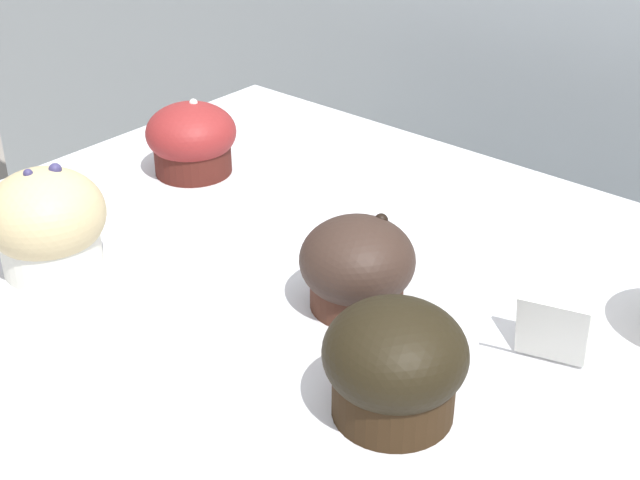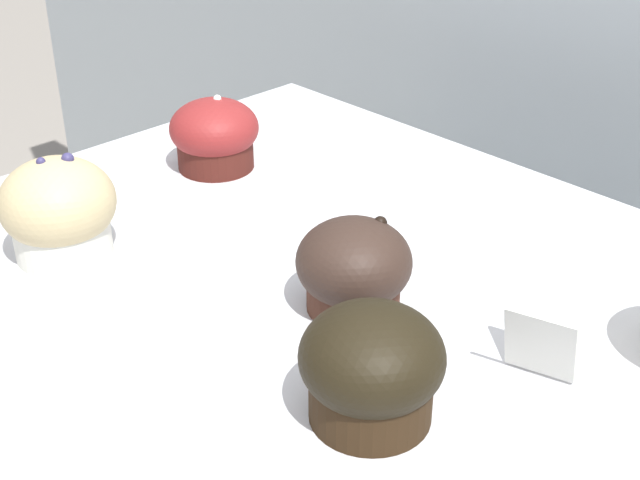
# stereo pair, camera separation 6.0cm
# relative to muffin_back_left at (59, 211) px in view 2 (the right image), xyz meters

# --- Properties ---
(muffin_back_left) EXTENTS (0.10, 0.10, 0.09)m
(muffin_back_left) POSITION_rel_muffin_back_left_xyz_m (0.00, 0.00, 0.00)
(muffin_back_left) COLOR silver
(muffin_back_left) RESTS_ON display_counter
(muffin_back_right) EXTENTS (0.10, 0.10, 0.08)m
(muffin_back_right) POSITION_rel_muffin_back_left_xyz_m (0.33, 0.04, -0.00)
(muffin_back_right) COLOR black
(muffin_back_right) RESTS_ON display_counter
(muffin_front_left) EXTENTS (0.09, 0.09, 0.08)m
(muffin_front_left) POSITION_rel_muffin_back_left_xyz_m (-0.05, 0.21, -0.01)
(muffin_front_left) COLOR #471A14
(muffin_front_left) RESTS_ON display_counter
(muffin_front_right) EXTENTS (0.09, 0.09, 0.08)m
(muffin_front_right) POSITION_rel_muffin_back_left_xyz_m (0.23, 0.12, -0.01)
(muffin_front_right) COLOR #432419
(muffin_front_right) RESTS_ON display_counter
(price_card) EXTENTS (0.06, 0.05, 0.06)m
(price_card) POSITION_rel_muffin_back_left_xyz_m (0.39, 0.16, -0.01)
(price_card) COLOR white
(price_card) RESTS_ON display_counter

